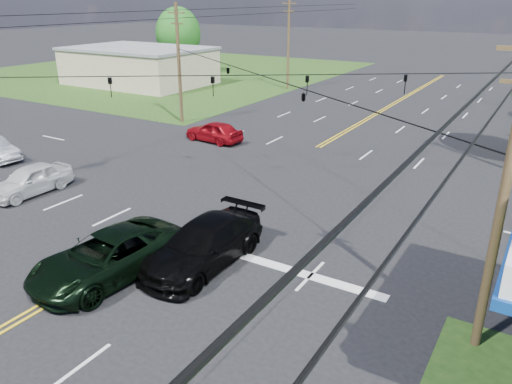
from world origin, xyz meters
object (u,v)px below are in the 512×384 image
Objects in this scene: pole_se at (504,195)px; tree_far_l at (178,34)px; retail_nw at (139,67)px; pickup_white at (30,180)px; pole_left_far at (288,42)px; suv_black at (204,244)px; pickup_dkgreen at (109,256)px; pole_nw at (179,62)px.

pole_se is 1.09× the size of tree_far_l.
retail_nw is 3.49× the size of pickup_white.
pickup_white is (3.50, -36.00, -4.39)m from pole_left_far.
pole_left_far is 1.66× the size of suv_black.
pickup_white is (-12.50, 1.31, -0.09)m from suv_black.
pole_left_far is 1.63× the size of pickup_dkgreen.
tree_far_l is (-45.00, 41.00, 0.28)m from pole_se.
pole_nw is 19.00m from pole_left_far.
pole_se is at bearing -42.34° from tree_far_l.
tree_far_l is at bearing 119.92° from pickup_white.
pole_nw is 2.07× the size of pickup_white.
tree_far_l is at bearing 129.56° from pole_nw.
pickup_dkgreen is (13.50, -39.88, -4.31)m from pole_left_far.
retail_nw is at bearing -78.69° from tree_far_l.
pole_left_far is 2.18× the size of pickup_white.
tree_far_l is at bearing 137.66° from pole_se.
tree_far_l reaches higher than pickup_white.
suv_black is at bearing -49.73° from tree_far_l.
tree_far_l is 1.90× the size of pickup_white.
pole_left_far is at bearing 19.44° from retail_nw.
pole_nw is at bearing 128.88° from pickup_dkgreen.
retail_nw is 45.51m from suv_black.
retail_nw is 10.69m from tree_far_l.
pole_left_far is 40.83m from suv_black.
retail_nw is 53.09m from pole_se.
suv_black is at bearing -48.86° from pole_nw.
pickup_dkgreen is at bearing -20.65° from pickup_white.
retail_nw reaches higher than pickup_dkgreen.
retail_nw is 21.60m from pole_nw.
pole_nw is 1.58× the size of suv_black.
pole_left_far reaches higher than pickup_dkgreen.
tree_far_l is 1.45× the size of suv_black.
retail_nw is at bearing 124.91° from pickup_white.
pickup_dkgreen is 3.58m from suv_black.
tree_far_l is 54.78m from pickup_dkgreen.
pole_se reaches higher than pickup_dkgreen.
pole_se is at bearing -35.79° from retail_nw.
pole_nw is 1.09× the size of tree_far_l.
pickup_dkgreen is at bearing -48.01° from retail_nw.
pickup_dkgreen is 10.73m from pickup_white.
retail_nw is 1.68× the size of pole_nw.
pole_left_far is 42.33m from pickup_dkgreen.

